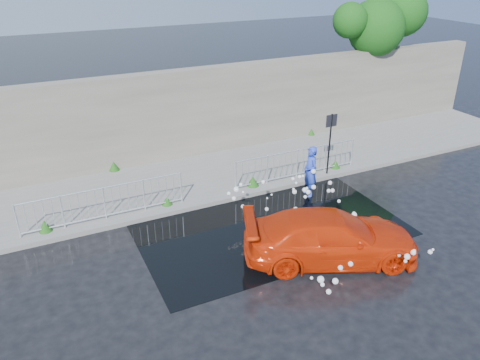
% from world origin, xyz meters
% --- Properties ---
extents(ground, '(90.00, 90.00, 0.00)m').
position_xyz_m(ground, '(0.00, 0.00, 0.00)').
color(ground, black).
rests_on(ground, ground).
extents(pavement, '(30.00, 4.00, 0.15)m').
position_xyz_m(pavement, '(0.00, 5.00, 0.07)').
color(pavement, slate).
rests_on(pavement, ground).
extents(curb, '(30.00, 0.25, 0.16)m').
position_xyz_m(curb, '(0.00, 3.00, 0.08)').
color(curb, slate).
rests_on(curb, ground).
extents(retaining_wall, '(30.00, 0.60, 3.50)m').
position_xyz_m(retaining_wall, '(0.00, 7.20, 1.90)').
color(retaining_wall, '#5F5B50').
rests_on(retaining_wall, pavement).
extents(puddle, '(8.00, 5.00, 0.01)m').
position_xyz_m(puddle, '(0.50, 1.00, 0.01)').
color(puddle, black).
rests_on(puddle, ground).
extents(sign_post, '(0.45, 0.06, 2.50)m').
position_xyz_m(sign_post, '(4.20, 3.10, 1.72)').
color(sign_post, black).
rests_on(sign_post, ground).
extents(tree, '(4.89, 2.62, 6.31)m').
position_xyz_m(tree, '(9.83, 7.42, 4.80)').
color(tree, '#332114').
rests_on(tree, ground).
extents(railing_left, '(5.05, 0.05, 1.10)m').
position_xyz_m(railing_left, '(-4.00, 3.35, 0.74)').
color(railing_left, silver).
rests_on(railing_left, pavement).
extents(railing_right, '(5.05, 0.05, 1.10)m').
position_xyz_m(railing_right, '(3.00, 3.35, 0.74)').
color(railing_right, silver).
rests_on(railing_right, pavement).
extents(weeds, '(12.17, 3.93, 0.37)m').
position_xyz_m(weeds, '(-0.31, 4.50, 0.32)').
color(weeds, '#1E4412').
rests_on(weeds, pavement).
extents(water_spray, '(3.59, 5.39, 1.07)m').
position_xyz_m(water_spray, '(1.30, -0.10, 0.73)').
color(water_spray, white).
rests_on(water_spray, ground).
extents(red_car, '(5.15, 3.58, 1.38)m').
position_xyz_m(red_car, '(1.20, -1.27, 0.69)').
color(red_car, red).
rests_on(red_car, ground).
extents(person, '(0.54, 0.72, 1.81)m').
position_xyz_m(person, '(2.78, 2.17, 0.91)').
color(person, blue).
rests_on(person, ground).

